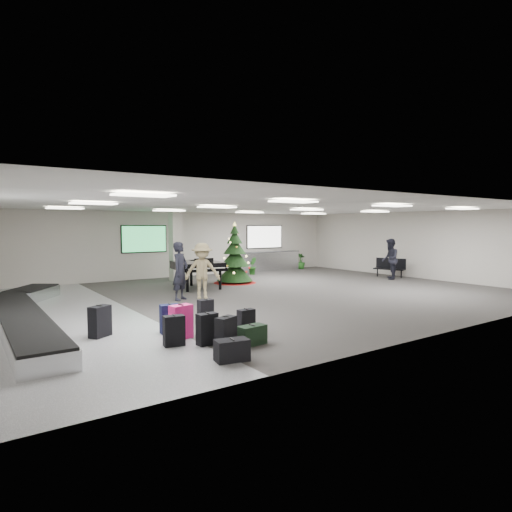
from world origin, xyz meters
TOP-DOWN VIEW (x-y plane):
  - ground at (0.00, 0.00)m, footprint 18.00×18.00m
  - room_envelope at (-0.38, 0.67)m, footprint 18.02×14.02m
  - baggage_carousel at (-7.84, -0.08)m, footprint 2.28×9.71m
  - service_counter at (5.00, 6.65)m, footprint 4.05×0.65m
  - suitcase_0 at (-4.81, -5.29)m, footprint 0.50×0.39m
  - suitcase_1 at (-4.94, -4.73)m, footprint 0.45×0.26m
  - pink_suitcase at (-5.18, -3.96)m, footprint 0.53×0.36m
  - suitcase_3 at (-3.94, -2.78)m, footprint 0.40×0.22m
  - navy_suitcase at (-5.18, -3.36)m, footprint 0.47×0.32m
  - suitcase_5 at (-5.55, -4.41)m, footprint 0.46×0.30m
  - green_duffel at (-4.15, -5.24)m, footprint 0.64×0.37m
  - suitcase_7 at (-3.75, -4.42)m, footprint 0.40×0.22m
  - suitcase_8 at (-6.62, -2.77)m, footprint 0.55×0.49m
  - black_duffel at (-5.08, -5.95)m, footprint 0.67×0.44m
  - christmas_tree at (0.78, 3.36)m, footprint 1.89×1.89m
  - grand_piano at (-1.32, 2.79)m, footprint 1.98×2.42m
  - bench at (8.18, 0.79)m, footprint 0.98×1.54m
  - traveler_a at (-3.06, 0.66)m, footprint 0.86×0.80m
  - traveler_b at (-2.31, 0.52)m, footprint 1.42×1.12m
  - traveler_bench at (7.40, 0.23)m, footprint 1.18×1.15m
  - potted_plant_left at (3.24, 5.60)m, footprint 0.61×0.63m
  - potted_plant_right at (7.25, 6.44)m, footprint 0.66×0.66m

SIDE VIEW (x-z plane):
  - ground at x=0.00m, z-range 0.00..0.00m
  - black_duffel at x=-5.08m, z-range -0.01..0.42m
  - green_duffel at x=-4.15m, z-range -0.01..0.42m
  - baggage_carousel at x=-7.84m, z-range 0.00..0.43m
  - suitcase_7 at x=-3.75m, z-range -0.01..0.59m
  - suitcase_3 at x=-3.94m, z-range -0.01..0.60m
  - suitcase_5 at x=-5.55m, z-range -0.01..0.65m
  - suitcase_1 at x=-4.94m, z-range -0.01..0.68m
  - navy_suitcase at x=-5.18m, z-range -0.01..0.69m
  - suitcase_0 at x=-4.81m, z-range -0.01..0.69m
  - suitcase_8 at x=-6.62m, z-range -0.01..0.72m
  - pink_suitcase at x=-5.18m, z-range -0.01..0.77m
  - potted_plant_left at x=3.24m, z-range 0.00..0.89m
  - potted_plant_right at x=7.25m, z-range 0.00..0.92m
  - bench at x=8.18m, z-range 0.06..0.99m
  - service_counter at x=5.00m, z-range 0.01..1.09m
  - grand_piano at x=-1.32m, z-range 0.27..1.53m
  - christmas_tree at x=0.78m, z-range -0.42..2.27m
  - traveler_bench at x=7.40m, z-range 0.00..1.92m
  - traveler_b at x=-2.31m, z-range 0.00..1.92m
  - traveler_a at x=-3.06m, z-range 0.00..1.97m
  - room_envelope at x=-0.38m, z-range 0.73..3.94m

